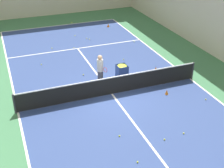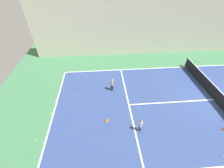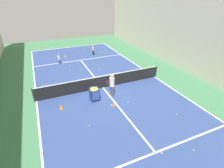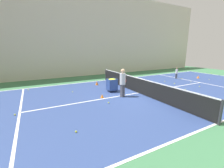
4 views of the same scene
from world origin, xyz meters
TOP-DOWN VIEW (x-y plane):
  - ground_plane at (0.00, 0.00)m, footprint 35.43×35.43m
  - court_playing_area at (0.00, 0.00)m, footprint 9.73×24.80m
  - line_baseline_far at (0.00, 12.40)m, footprint 9.73×0.10m
  - line_sideline_left at (-4.86, 0.00)m, footprint 0.10×24.80m
  - line_sideline_right at (4.86, 0.00)m, footprint 0.10×24.80m
  - line_service_far at (0.00, 6.82)m, footprint 9.73×0.10m
  - line_centre_service at (0.00, 0.00)m, footprint 0.10×13.64m
  - tennis_net at (0.00, 0.00)m, footprint 10.03×0.10m
  - coach_at_net at (-0.17, 1.36)m, footprint 0.49×0.66m
  - ball_cart at (1.14, 1.39)m, footprint 0.58×0.61m
  - training_cone_1 at (3.44, 1.56)m, footprint 0.23×0.23m
  - training_cone_2 at (2.70, -1.06)m, footprint 0.18×0.18m
  - training_cone_3 at (3.69, 10.50)m, footprint 0.21×0.21m
  - training_cone_4 at (0.22, 2.56)m, footprint 0.20×0.20m
  - tennis_ball_0 at (-2.89, 4.98)m, footprint 0.07×0.07m
  - tennis_ball_3 at (0.35, 2.48)m, footprint 0.07×0.07m
  - tennis_ball_6 at (1.32, 8.20)m, footprint 0.07×0.07m
  - tennis_ball_8 at (-0.94, -5.20)m, footprint 0.07×0.07m
  - tennis_ball_9 at (2.28, 3.84)m, footprint 0.07×0.07m
  - tennis_ball_10 at (-0.81, 2.64)m, footprint 0.07×0.07m
  - tennis_ball_11 at (0.70, -4.37)m, footprint 0.07×0.07m
  - tennis_ball_12 at (4.26, 6.49)m, footprint 0.07×0.07m
  - tennis_ball_13 at (0.49, 9.37)m, footprint 0.07×0.07m
  - tennis_ball_14 at (-0.22, 6.99)m, footprint 0.07×0.07m
  - tennis_ball_15 at (1.10, 12.71)m, footprint 0.07×0.07m
  - tennis_ball_16 at (1.17, 8.43)m, footprint 0.07×0.07m
  - tennis_ball_17 at (4.30, -2.29)m, footprint 0.07×0.07m
  - tennis_ball_21 at (1.70, -4.30)m, footprint 0.07×0.07m
  - tennis_ball_22 at (-0.99, -3.46)m, footprint 0.07×0.07m
  - tennis_ball_23 at (-1.71, 7.44)m, footprint 0.07×0.07m

SIDE VIEW (x-z plane):
  - ground_plane at x=0.00m, z-range 0.00..0.00m
  - court_playing_area at x=0.00m, z-range 0.00..0.00m
  - line_baseline_far at x=0.00m, z-range 0.00..0.01m
  - line_sideline_left at x=-4.86m, z-range 0.00..0.01m
  - line_sideline_right at x=4.86m, z-range 0.00..0.01m
  - line_service_far at x=0.00m, z-range 0.00..0.01m
  - line_centre_service at x=0.00m, z-range 0.00..0.01m
  - tennis_ball_0 at x=-2.89m, z-range 0.00..0.07m
  - tennis_ball_3 at x=0.35m, z-range 0.00..0.07m
  - tennis_ball_6 at x=1.32m, z-range 0.00..0.07m
  - tennis_ball_8 at x=-0.94m, z-range 0.00..0.07m
  - tennis_ball_9 at x=2.28m, z-range 0.00..0.07m
  - tennis_ball_10 at x=-0.81m, z-range 0.00..0.07m
  - tennis_ball_11 at x=0.70m, z-range 0.00..0.07m
  - tennis_ball_12 at x=4.26m, z-range 0.00..0.07m
  - tennis_ball_13 at x=0.49m, z-range 0.00..0.07m
  - tennis_ball_14 at x=-0.22m, z-range 0.00..0.07m
  - tennis_ball_15 at x=1.10m, z-range 0.00..0.07m
  - tennis_ball_16 at x=1.17m, z-range 0.00..0.07m
  - tennis_ball_17 at x=4.30m, z-range 0.00..0.07m
  - tennis_ball_21 at x=1.70m, z-range 0.00..0.07m
  - tennis_ball_22 at x=-0.99m, z-range 0.00..0.07m
  - tennis_ball_23 at x=-1.71m, z-range 0.00..0.07m
  - training_cone_4 at x=0.22m, z-range 0.00..0.21m
  - training_cone_2 at x=2.70m, z-range 0.00..0.29m
  - training_cone_3 at x=3.69m, z-range 0.00..0.29m
  - training_cone_1 at x=3.44m, z-range 0.00..0.33m
  - tennis_net at x=0.00m, z-range 0.02..1.04m
  - ball_cart at x=1.14m, z-range 0.19..1.10m
  - coach_at_net at x=-0.17m, z-range 0.13..1.85m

